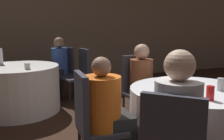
{
  "coord_description": "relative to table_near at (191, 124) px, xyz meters",
  "views": [
    {
      "loc": [
        -1.5,
        -1.85,
        1.34
      ],
      "look_at": [
        -0.43,
        0.86,
        0.83
      ],
      "focal_mm": 40.0,
      "sensor_mm": 36.0,
      "label": 1
    }
  ],
  "objects": [
    {
      "name": "person_floral_shirt",
      "position": [
        -0.07,
        0.86,
        0.19
      ],
      "size": [
        0.32,
        0.49,
        1.12
      ],
      "rotation": [
        0.0,
        0.0,
        -3.06
      ],
      "color": "#33384C",
      "rests_on": "ground_plane"
    },
    {
      "name": "person_orange_shirt",
      "position": [
        -0.87,
        0.04,
        0.19
      ],
      "size": [
        0.51,
        0.35,
        1.09
      ],
      "rotation": [
        0.0,
        0.0,
        -1.62
      ],
      "color": "#282828",
      "rests_on": "ground_plane"
    },
    {
      "name": "chair_near_west",
      "position": [
        -1.04,
        0.05,
        0.2
      ],
      "size": [
        0.42,
        0.42,
        0.96
      ],
      "rotation": [
        0.0,
        0.0,
        -1.62
      ],
      "color": "#383842",
      "rests_on": "ground_plane"
    },
    {
      "name": "table_near",
      "position": [
        0.0,
        0.0,
        0.0
      ],
      "size": [
        1.25,
        1.25,
        0.73
      ],
      "color": "silver",
      "rests_on": "ground_plane"
    },
    {
      "name": "soda_can_silver",
      "position": [
        0.19,
        -0.16,
        0.43
      ],
      "size": [
        0.07,
        0.07,
        0.12
      ],
      "color": "silver",
      "rests_on": "table_near"
    },
    {
      "name": "pizza_plate_near",
      "position": [
        -0.11,
        -0.01,
        0.38
      ],
      "size": [
        0.23,
        0.23,
        0.02
      ],
      "color": "white",
      "rests_on": "table_near"
    },
    {
      "name": "chair_near_north",
      "position": [
        -0.08,
        1.04,
        0.2
      ],
      "size": [
        0.43,
        0.43,
        0.96
      ],
      "rotation": [
        0.0,
        0.0,
        -3.06
      ],
      "color": "#383842",
      "rests_on": "ground_plane"
    },
    {
      "name": "person_white_shirt",
      "position": [
        -0.62,
        -0.61,
        0.23
      ],
      "size": [
        0.45,
        0.45,
        1.2
      ],
      "rotation": [
        0.0,
        0.0,
        -0.79
      ],
      "color": "black",
      "rests_on": "ground_plane"
    },
    {
      "name": "wall_back",
      "position": [
        -0.13,
        4.36,
        1.03
      ],
      "size": [
        16.0,
        0.06,
        2.8
      ],
      "color": "gray",
      "rests_on": "ground_plane"
    },
    {
      "name": "chair_far_northeast",
      "position": [
        -0.75,
        2.84,
        0.2
      ],
      "size": [
        0.56,
        0.56,
        0.96
      ],
      "rotation": [
        0.0,
        0.0,
        -4.07
      ],
      "color": "#383842",
      "rests_on": "ground_plane"
    },
    {
      "name": "bottle_far",
      "position": [
        -1.84,
        2.49,
        0.5
      ],
      "size": [
        0.09,
        0.09,
        0.26
      ],
      "color": "white",
      "rests_on": "table_far"
    },
    {
      "name": "person_blue_shirt",
      "position": [
        -0.89,
        2.73,
        0.21
      ],
      "size": [
        0.46,
        0.43,
        1.15
      ],
      "rotation": [
        0.0,
        0.0,
        -4.07
      ],
      "color": "#282828",
      "rests_on": "ground_plane"
    },
    {
      "name": "soda_can_red",
      "position": [
        -0.14,
        -0.37,
        0.43
      ],
      "size": [
        0.07,
        0.07,
        0.12
      ],
      "color": "red",
      "rests_on": "table_near"
    },
    {
      "name": "cup_far",
      "position": [
        -1.46,
        1.82,
        0.41
      ],
      "size": [
        0.08,
        0.08,
        0.09
      ],
      "color": "silver",
      "rests_on": "table_far"
    },
    {
      "name": "chair_far_east",
      "position": [
        -0.55,
        2.35,
        0.2
      ],
      "size": [
        0.46,
        0.45,
        0.96
      ],
      "rotation": [
        0.0,
        0.0,
        -4.57
      ],
      "color": "#383842",
      "rests_on": "ground_plane"
    },
    {
      "name": "soda_can_blue",
      "position": [
        -0.4,
        -0.04,
        0.43
      ],
      "size": [
        0.07,
        0.07,
        0.12
      ],
      "color": "#1E38A5",
      "rests_on": "table_near"
    },
    {
      "name": "table_far",
      "position": [
        -1.6,
        2.2,
        0.0
      ],
      "size": [
        1.29,
        1.29,
        0.73
      ],
      "color": "white",
      "rests_on": "ground_plane"
    }
  ]
}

